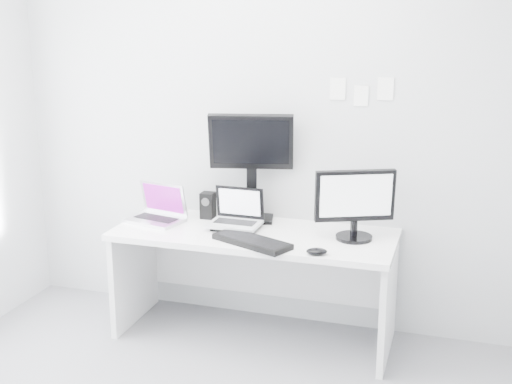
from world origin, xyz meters
TOP-DOWN VIEW (x-y plane):
  - back_wall at (0.00, 1.60)m, footprint 3.60×0.00m
  - desk at (0.00, 1.25)m, footprint 1.80×0.70m
  - macbook at (-0.70, 1.25)m, footprint 0.41×0.34m
  - speaker at (-0.39, 1.45)m, footprint 0.11×0.11m
  - dell_laptop at (-0.13, 1.26)m, footprint 0.33×0.26m
  - rear_monitor at (-0.09, 1.48)m, footprint 0.58×0.32m
  - samsung_monitor at (0.63, 1.30)m, footprint 0.54×0.41m
  - keyboard at (0.06, 1.02)m, footprint 0.53×0.37m
  - mouse at (0.48, 0.95)m, footprint 0.14×0.11m
  - wall_note_0 at (0.45, 1.59)m, footprint 0.10×0.00m
  - wall_note_1 at (0.60, 1.59)m, footprint 0.09×0.00m
  - wall_note_2 at (0.75, 1.59)m, footprint 0.10×0.00m

SIDE VIEW (x-z plane):
  - desk at x=0.00m, z-range 0.00..0.73m
  - keyboard at x=0.06m, z-range 0.73..0.76m
  - mouse at x=0.48m, z-range 0.73..0.77m
  - speaker at x=-0.39m, z-range 0.73..0.91m
  - macbook at x=-0.70m, z-range 0.73..1.00m
  - dell_laptop at x=-0.13m, z-range 0.73..1.00m
  - samsung_monitor at x=0.63m, z-range 0.73..1.18m
  - rear_monitor at x=-0.09m, z-range 0.73..1.48m
  - back_wall at x=0.00m, z-range -0.45..3.15m
  - wall_note_1 at x=0.60m, z-range 1.52..1.65m
  - wall_note_0 at x=0.45m, z-range 1.55..1.69m
  - wall_note_2 at x=0.75m, z-range 1.56..1.70m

